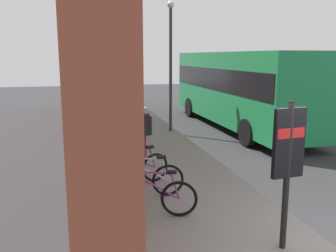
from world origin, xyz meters
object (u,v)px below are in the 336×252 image
pedestrian_near_bus (141,128)px  city_bus (239,85)px  street_lamp (171,56)px  bicycle_end_of_row (145,180)px  bicycle_under_window (137,170)px  transit_info_sign (288,153)px  bicycle_mid_rack (152,197)px

pedestrian_near_bus → city_bus: bearing=-47.8°
street_lamp → bicycle_end_of_row: bearing=161.2°
city_bus → bicycle_end_of_row: bearing=143.0°
pedestrian_near_bus → bicycle_end_of_row: bearing=171.6°
bicycle_under_window → pedestrian_near_bus: 2.08m
bicycle_under_window → transit_info_sign: transit_info_sign is taller
city_bus → street_lamp: 3.59m
city_bus → street_lamp: (-0.64, 3.30, 1.27)m
bicycle_mid_rack → transit_info_sign: bearing=-133.0°
bicycle_mid_rack → pedestrian_near_bus: bearing=-6.6°
transit_info_sign → city_bus: city_bus is taller
city_bus → transit_info_sign: bearing=159.2°
bicycle_mid_rack → bicycle_end_of_row: 0.97m
pedestrian_near_bus → street_lamp: size_ratio=0.32×
bicycle_under_window → city_bus: bearing=-40.4°
transit_info_sign → street_lamp: bearing=-3.3°
pedestrian_near_bus → bicycle_under_window: bearing=166.7°
bicycle_end_of_row → pedestrian_near_bus: (2.73, -0.40, 0.62)m
bicycle_end_of_row → city_bus: size_ratio=0.17×
bicycle_under_window → transit_info_sign: 4.10m
bicycle_under_window → bicycle_end_of_row: bearing=-176.0°
pedestrian_near_bus → street_lamp: (4.12, -1.94, 2.06)m
city_bus → pedestrian_near_bus: city_bus is taller
bicycle_end_of_row → street_lamp: (6.85, -2.34, 2.68)m
transit_info_sign → bicycle_end_of_row: bearing=33.9°
bicycle_end_of_row → bicycle_under_window: size_ratio=1.04×
bicycle_mid_rack → bicycle_under_window: 1.77m
bicycle_end_of_row → transit_info_sign: (-2.66, -1.78, 1.21)m
bicycle_end_of_row → city_bus: city_bus is taller
transit_info_sign → street_lamp: 9.63m
bicycle_mid_rack → city_bus: bearing=-33.8°
bicycle_under_window → city_bus: city_bus is taller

